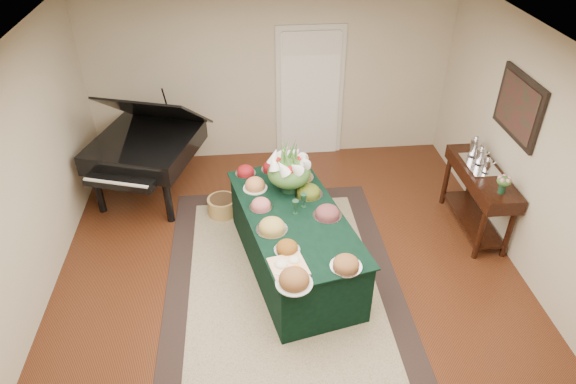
{
  "coord_description": "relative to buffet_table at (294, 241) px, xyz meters",
  "views": [
    {
      "loc": [
        -0.46,
        -4.38,
        4.29
      ],
      "look_at": [
        0.0,
        0.3,
        1.05
      ],
      "focal_mm": 32.0,
      "sensor_mm": 36.0,
      "label": 1
    }
  ],
  "objects": [
    {
      "name": "ground",
      "position": [
        -0.06,
        -0.21,
        -0.4
      ],
      "size": [
        6.0,
        6.0,
        0.0
      ],
      "primitive_type": "plane",
      "color": "black",
      "rests_on": "ground"
    },
    {
      "name": "area_rug",
      "position": [
        -0.16,
        -0.25,
        -0.4
      ],
      "size": [
        2.71,
        3.79,
        0.01
      ],
      "color": "black",
      "rests_on": "ground"
    },
    {
      "name": "kitchen_doorway",
      "position": [
        0.54,
        2.76,
        0.62
      ],
      "size": [
        1.05,
        0.07,
        2.1
      ],
      "color": "beige",
      "rests_on": "ground"
    },
    {
      "name": "buffet_table",
      "position": [
        0.0,
        0.0,
        0.0
      ],
      "size": [
        1.51,
        2.4,
        0.8
      ],
      "color": "black",
      "rests_on": "ground"
    },
    {
      "name": "food_platters",
      "position": [
        -0.03,
        0.08,
        0.45
      ],
      "size": [
        1.23,
        2.48,
        0.13
      ],
      "color": "silver",
      "rests_on": "buffet_table"
    },
    {
      "name": "cutting_board",
      "position": [
        -0.15,
        -0.84,
        0.43
      ],
      "size": [
        0.42,
        0.42,
        0.1
      ],
      "color": "tan",
      "rests_on": "buffet_table"
    },
    {
      "name": "green_goblets",
      "position": [
        0.07,
        0.07,
        0.49
      ],
      "size": [
        0.18,
        0.19,
        0.18
      ],
      "color": "#13311E",
      "rests_on": "buffet_table"
    },
    {
      "name": "floral_centerpiece",
      "position": [
        -0.01,
        0.49,
        0.71
      ],
      "size": [
        0.53,
        0.53,
        0.53
      ],
      "color": "#13311E",
      "rests_on": "buffet_table"
    },
    {
      "name": "grand_piano",
      "position": [
        -1.87,
        1.75,
        0.4
      ],
      "size": [
        1.76,
        1.85,
        1.63
      ],
      "color": "black",
      "rests_on": "ground"
    },
    {
      "name": "wicker_basket",
      "position": [
        -0.86,
        1.17,
        -0.28
      ],
      "size": [
        0.4,
        0.4,
        0.25
      ],
      "primitive_type": "cylinder",
      "color": "#A07B40",
      "rests_on": "ground"
    },
    {
      "name": "mahogany_sideboard",
      "position": [
        2.43,
        0.54,
        0.29
      ],
      "size": [
        0.45,
        1.39,
        0.89
      ],
      "color": "black",
      "rests_on": "ground"
    },
    {
      "name": "tea_service",
      "position": [
        2.43,
        0.72,
        0.6
      ],
      "size": [
        0.34,
        0.58,
        0.3
      ],
      "color": "silver",
      "rests_on": "mahogany_sideboard"
    },
    {
      "name": "pink_bouquet",
      "position": [
        2.43,
        0.06,
        0.64
      ],
      "size": [
        0.18,
        0.18,
        0.23
      ],
      "color": "#13311E",
      "rests_on": "mahogany_sideboard"
    },
    {
      "name": "wall_painting",
      "position": [
        2.66,
        0.54,
        1.35
      ],
      "size": [
        0.05,
        0.95,
        0.75
      ],
      "color": "black",
      "rests_on": "ground"
    }
  ]
}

